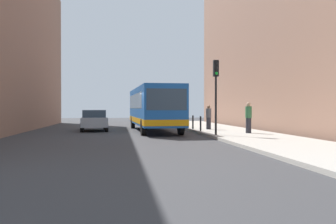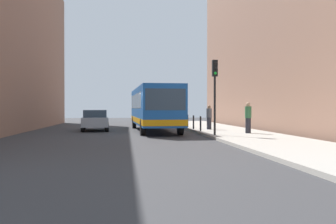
{
  "view_description": "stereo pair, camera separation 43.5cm",
  "coord_description": "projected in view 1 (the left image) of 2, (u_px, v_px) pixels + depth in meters",
  "views": [
    {
      "loc": [
        -1.73,
        -21.68,
        1.62
      ],
      "look_at": [
        1.42,
        2.03,
        1.37
      ],
      "focal_mm": 39.56,
      "sensor_mm": 36.0,
      "label": 1
    },
    {
      "loc": [
        -1.29,
        -21.73,
        1.62
      ],
      "look_at": [
        1.42,
        2.03,
        1.37
      ],
      "focal_mm": 39.56,
      "sensor_mm": 36.0,
      "label": 2
    }
  ],
  "objects": [
    {
      "name": "building_right",
      "position": [
        300.0,
        14.0,
        27.12
      ],
      "size": [
        7.0,
        32.0,
        17.11
      ],
      "primitive_type": "cube",
      "color": "#936B56",
      "rests_on": "ground"
    },
    {
      "name": "bus",
      "position": [
        153.0,
        107.0,
        25.9
      ],
      "size": [
        2.98,
        11.12,
        3.0
      ],
      "rotation": [
        0.0,
        0.0,
        3.18
      ],
      "color": "#19519E",
      "rests_on": "ground"
    },
    {
      "name": "pedestrian_mid_sidewalk",
      "position": [
        209.0,
        117.0,
        25.56
      ],
      "size": [
        0.38,
        0.38,
        1.67
      ],
      "rotation": [
        0.0,
        0.0,
        2.03
      ],
      "color": "#26262D",
      "rests_on": "sidewalk"
    },
    {
      "name": "bollard_mid",
      "position": [
        193.0,
        122.0,
        26.08
      ],
      "size": [
        0.11,
        0.11,
        0.95
      ],
      "primitive_type": "cylinder",
      "color": "black",
      "rests_on": "sidewalk"
    },
    {
      "name": "sidewalk",
      "position": [
        237.0,
        133.0,
        22.44
      ],
      "size": [
        4.4,
        40.0,
        0.15
      ],
      "primitive_type": "cube",
      "color": "#ADA89E",
      "rests_on": "ground"
    },
    {
      "name": "car_beside_bus",
      "position": [
        94.0,
        120.0,
        26.54
      ],
      "size": [
        2.13,
        4.52,
        1.48
      ],
      "rotation": [
        0.0,
        0.0,
        3.22
      ],
      "color": "#A5A8AD",
      "rests_on": "ground"
    },
    {
      "name": "bollard_far",
      "position": [
        187.0,
        121.0,
        28.54
      ],
      "size": [
        0.11,
        0.11,
        0.95
      ],
      "primitive_type": "cylinder",
      "color": "black",
      "rests_on": "sidewalk"
    },
    {
      "name": "bollard_near",
      "position": [
        201.0,
        124.0,
        23.62
      ],
      "size": [
        0.11,
        0.11,
        0.95
      ],
      "primitive_type": "cylinder",
      "color": "black",
      "rests_on": "sidewalk"
    },
    {
      "name": "pedestrian_near_signal",
      "position": [
        249.0,
        118.0,
        21.75
      ],
      "size": [
        0.38,
        0.38,
        1.82
      ],
      "rotation": [
        0.0,
        0.0,
        0.94
      ],
      "color": "#26262D",
      "rests_on": "sidewalk"
    },
    {
      "name": "ground_plane",
      "position": [
        149.0,
        136.0,
        21.73
      ],
      "size": [
        80.0,
        80.0,
        0.0
      ],
      "primitive_type": "plane",
      "color": "#38383A"
    },
    {
      "name": "traffic_light",
      "position": [
        216.0,
        83.0,
        20.25
      ],
      "size": [
        0.28,
        0.33,
        4.1
      ],
      "color": "black",
      "rests_on": "sidewalk"
    }
  ]
}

